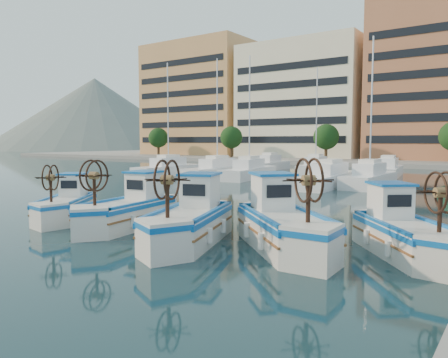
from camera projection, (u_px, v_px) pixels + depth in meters
The scene contains 8 objects.
ground at pixel (146, 231), 17.20m from camera, with size 300.00×300.00×0.00m, color #17343C.
hill_west at pixel (96, 149), 186.91m from camera, with size 180.00×180.00×60.00m, color slate.
yacht_marina at pixel (330, 173), 41.39m from camera, with size 40.17×23.47×11.50m.
fishing_boat_a at pixel (67, 204), 19.78m from camera, with size 3.69×4.22×2.60m.
fishing_boat_b at pixel (129, 208), 18.01m from camera, with size 2.51×4.74×2.88m.
fishing_boat_c at pixel (190, 219), 15.35m from camera, with size 3.41×4.98×3.01m.
fishing_boat_d at pixel (283, 223), 14.49m from camera, with size 4.82×4.72×3.09m.
fishing_boat_e at pixel (404, 231), 13.59m from camera, with size 4.07×4.42×2.77m.
Camera 1 is at (12.25, -12.12, 3.56)m, focal length 35.00 mm.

